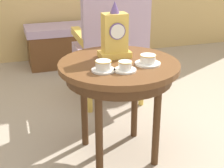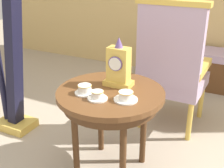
{
  "view_description": "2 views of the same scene",
  "coord_description": "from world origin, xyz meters",
  "px_view_note": "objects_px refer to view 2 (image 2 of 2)",
  "views": [
    {
      "loc": [
        -0.61,
        -1.69,
        1.27
      ],
      "look_at": [
        -0.04,
        0.09,
        0.49
      ],
      "focal_mm": 54.98,
      "sensor_mm": 36.0,
      "label": 1
    },
    {
      "loc": [
        0.8,
        -1.46,
        1.42
      ],
      "look_at": [
        0.02,
        0.09,
        0.67
      ],
      "focal_mm": 47.17,
      "sensor_mm": 36.0,
      "label": 2
    }
  ],
  "objects_px": {
    "teacup_center": "(126,97)",
    "teacup_right": "(97,96)",
    "armchair": "(172,65)",
    "harp": "(9,52)",
    "mantel_clock": "(119,67)",
    "teacup_left": "(85,90)",
    "side_table": "(111,101)",
    "window_bench": "(189,66)"
  },
  "relations": [
    {
      "from": "window_bench",
      "to": "harp",
      "type": "bearing_deg",
      "value": -122.45
    },
    {
      "from": "armchair",
      "to": "side_table",
      "type": "bearing_deg",
      "value": -104.78
    },
    {
      "from": "side_table",
      "to": "teacup_left",
      "type": "xyz_separation_m",
      "value": [
        -0.13,
        -0.11,
        0.1
      ]
    },
    {
      "from": "teacup_center",
      "to": "teacup_right",
      "type": "bearing_deg",
      "value": -158.53
    },
    {
      "from": "armchair",
      "to": "window_bench",
      "type": "bearing_deg",
      "value": 93.88
    },
    {
      "from": "teacup_left",
      "to": "side_table",
      "type": "bearing_deg",
      "value": 40.69
    },
    {
      "from": "side_table",
      "to": "mantel_clock",
      "type": "xyz_separation_m",
      "value": [
        0.01,
        0.1,
        0.21
      ]
    },
    {
      "from": "mantel_clock",
      "to": "window_bench",
      "type": "xyz_separation_m",
      "value": [
        0.11,
        1.76,
        -0.53
      ]
    },
    {
      "from": "side_table",
      "to": "window_bench",
      "type": "relative_size",
      "value": 0.68
    },
    {
      "from": "teacup_right",
      "to": "mantel_clock",
      "type": "distance_m",
      "value": 0.27
    },
    {
      "from": "harp",
      "to": "side_table",
      "type": "bearing_deg",
      "value": -6.77
    },
    {
      "from": "teacup_right",
      "to": "armchair",
      "type": "height_order",
      "value": "armchair"
    },
    {
      "from": "mantel_clock",
      "to": "armchair",
      "type": "xyz_separation_m",
      "value": [
        0.19,
        0.64,
        -0.16
      ]
    },
    {
      "from": "window_bench",
      "to": "mantel_clock",
      "type": "bearing_deg",
      "value": -93.7
    },
    {
      "from": "teacup_left",
      "to": "armchair",
      "type": "bearing_deg",
      "value": 69.24
    },
    {
      "from": "teacup_left",
      "to": "teacup_center",
      "type": "bearing_deg",
      "value": 5.94
    },
    {
      "from": "mantel_clock",
      "to": "harp",
      "type": "xyz_separation_m",
      "value": [
        -0.99,
        0.01,
        -0.04
      ]
    },
    {
      "from": "armchair",
      "to": "window_bench",
      "type": "xyz_separation_m",
      "value": [
        -0.08,
        1.11,
        -0.37
      ]
    },
    {
      "from": "teacup_left",
      "to": "armchair",
      "type": "height_order",
      "value": "armchair"
    },
    {
      "from": "teacup_left",
      "to": "teacup_right",
      "type": "bearing_deg",
      "value": -17.31
    },
    {
      "from": "side_table",
      "to": "armchair",
      "type": "height_order",
      "value": "armchair"
    },
    {
      "from": "window_bench",
      "to": "side_table",
      "type": "bearing_deg",
      "value": -93.72
    },
    {
      "from": "teacup_right",
      "to": "harp",
      "type": "xyz_separation_m",
      "value": [
        -0.97,
        0.26,
        0.07
      ]
    },
    {
      "from": "window_bench",
      "to": "teacup_right",
      "type": "bearing_deg",
      "value": -93.9
    },
    {
      "from": "window_bench",
      "to": "teacup_left",
      "type": "bearing_deg",
      "value": -97.19
    },
    {
      "from": "armchair",
      "to": "harp",
      "type": "distance_m",
      "value": 1.35
    },
    {
      "from": "harp",
      "to": "armchair",
      "type": "bearing_deg",
      "value": 27.95
    },
    {
      "from": "teacup_right",
      "to": "window_bench",
      "type": "distance_m",
      "value": 2.05
    },
    {
      "from": "armchair",
      "to": "mantel_clock",
      "type": "bearing_deg",
      "value": -106.42
    },
    {
      "from": "teacup_left",
      "to": "teacup_right",
      "type": "relative_size",
      "value": 1.05
    },
    {
      "from": "teacup_left",
      "to": "mantel_clock",
      "type": "relative_size",
      "value": 0.39
    },
    {
      "from": "harp",
      "to": "window_bench",
      "type": "height_order",
      "value": "harp"
    },
    {
      "from": "mantel_clock",
      "to": "window_bench",
      "type": "height_order",
      "value": "mantel_clock"
    },
    {
      "from": "side_table",
      "to": "teacup_center",
      "type": "bearing_deg",
      "value": -29.19
    },
    {
      "from": "mantel_clock",
      "to": "armchair",
      "type": "relative_size",
      "value": 0.29
    },
    {
      "from": "side_table",
      "to": "armchair",
      "type": "distance_m",
      "value": 0.77
    },
    {
      "from": "mantel_clock",
      "to": "teacup_left",
      "type": "bearing_deg",
      "value": -122.36
    },
    {
      "from": "teacup_left",
      "to": "harp",
      "type": "height_order",
      "value": "harp"
    },
    {
      "from": "harp",
      "to": "window_bench",
      "type": "bearing_deg",
      "value": 57.55
    },
    {
      "from": "side_table",
      "to": "teacup_right",
      "type": "bearing_deg",
      "value": -96.12
    },
    {
      "from": "side_table",
      "to": "harp",
      "type": "xyz_separation_m",
      "value": [
        -0.99,
        0.12,
        0.17
      ]
    },
    {
      "from": "armchair",
      "to": "harp",
      "type": "bearing_deg",
      "value": -152.05
    }
  ]
}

